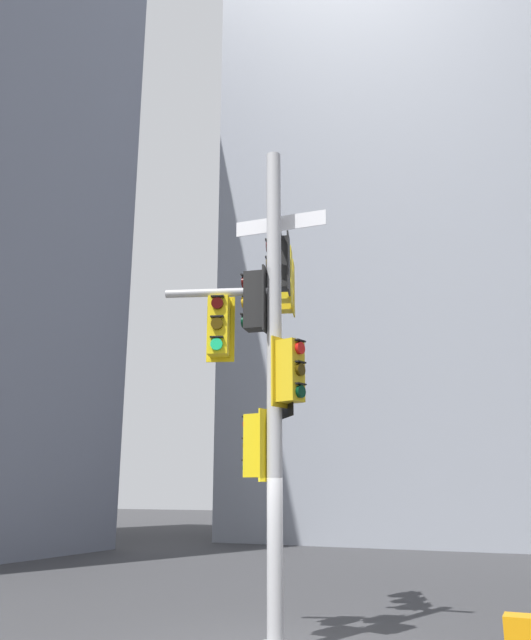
{
  "coord_description": "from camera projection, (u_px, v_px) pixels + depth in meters",
  "views": [
    {
      "loc": [
        4.06,
        -9.44,
        2.32
      ],
      "look_at": [
        -0.05,
        -0.23,
        5.02
      ],
      "focal_mm": 35.74,
      "sensor_mm": 36.0,
      "label": 1
    }
  ],
  "objects": [
    {
      "name": "signal_pole_assembly",
      "position": [
        270.0,
        340.0,
        11.06
      ],
      "size": [
        2.61,
        3.31,
        8.14
      ],
      "color": "#B2B2B5",
      "rests_on": "ground"
    },
    {
      "name": "building_mid_block",
      "position": [
        409.0,
        175.0,
        38.56
      ],
      "size": [
        16.92,
        16.92,
        41.54
      ],
      "primitive_type": "cube",
      "color": "#9399A3",
      "rests_on": "ground"
    }
  ]
}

